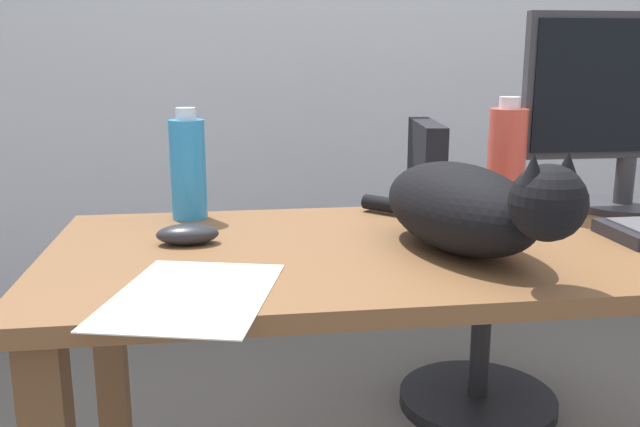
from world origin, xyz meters
The scene contains 8 objects.
desk centered at (0.00, 0.00, 0.64)m, with size 1.67×0.62×0.74m.
office_chair centered at (0.19, 0.72, 0.37)m, with size 0.48×0.48×0.89m.
monitor centered at (0.33, 0.20, 0.97)m, with size 0.48×0.20×0.41m.
cat centered at (-0.13, -0.08, 0.82)m, with size 0.27×0.60×0.20m.
computer_mouse centered at (-0.59, 0.05, 0.76)m, with size 0.11×0.06×0.04m, color #232328.
paper_sheet centered at (-0.57, -0.22, 0.74)m, with size 0.21×0.30×0.00m, color white.
water_bottle centered at (0.06, 0.19, 0.86)m, with size 0.08×0.08×0.25m.
spray_bottle centered at (-0.60, 0.25, 0.85)m, with size 0.07×0.07×0.23m.
Camera 1 is at (-0.52, -1.13, 1.07)m, focal length 38.13 mm.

